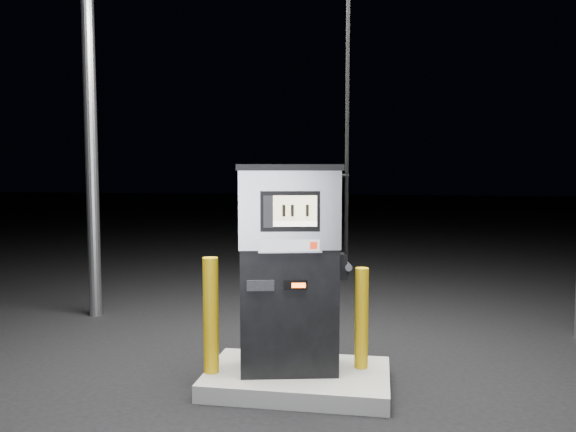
# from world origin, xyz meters

# --- Properties ---
(ground) EXTENTS (80.00, 80.00, 0.00)m
(ground) POSITION_xyz_m (0.00, 0.00, 0.00)
(ground) COLOR black
(ground) RESTS_ON ground
(pump_island) EXTENTS (1.60, 1.00, 0.15)m
(pump_island) POSITION_xyz_m (0.00, 0.00, 0.07)
(pump_island) COLOR slate
(pump_island) RESTS_ON ground
(fuel_dispenser) EXTENTS (1.04, 0.71, 3.76)m
(fuel_dispenser) POSITION_xyz_m (-0.08, 0.01, 1.08)
(fuel_dispenser) COLOR black
(fuel_dispenser) RESTS_ON pump_island
(bollard_left) EXTENTS (0.18, 0.18, 1.01)m
(bollard_left) POSITION_xyz_m (-0.74, -0.16, 0.66)
(bollard_left) COLOR #C6990B
(bollard_left) RESTS_ON pump_island
(bollard_right) EXTENTS (0.16, 0.16, 0.90)m
(bollard_right) POSITION_xyz_m (0.55, 0.17, 0.60)
(bollard_right) COLOR #C6990B
(bollard_right) RESTS_ON pump_island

